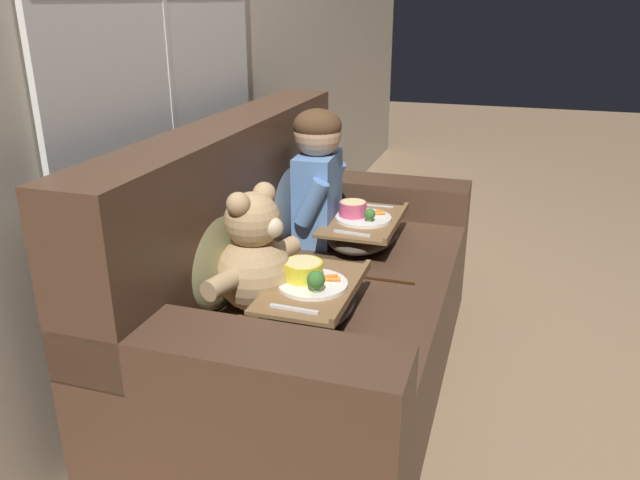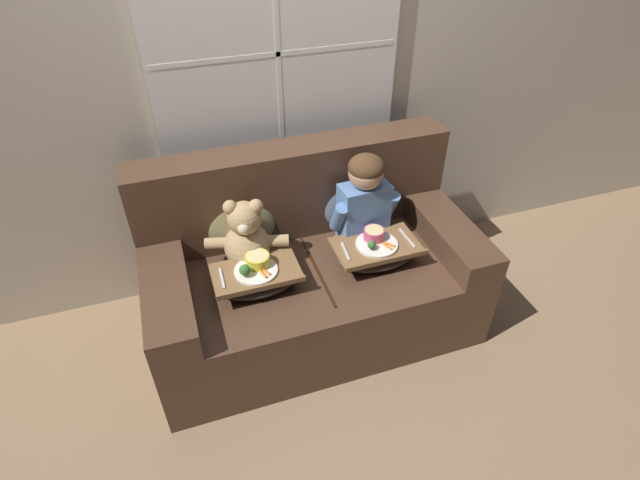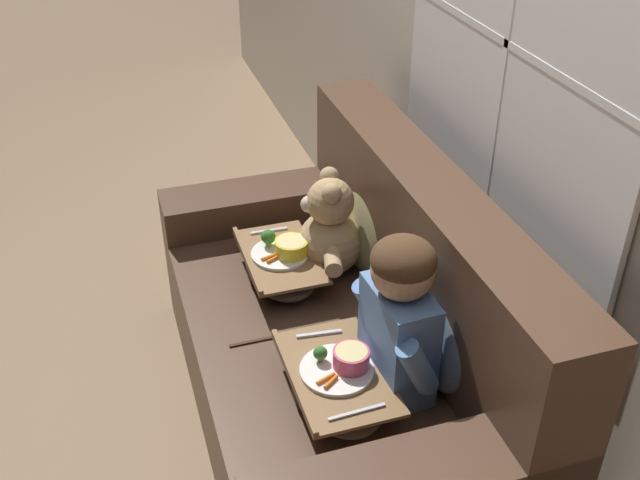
% 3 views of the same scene
% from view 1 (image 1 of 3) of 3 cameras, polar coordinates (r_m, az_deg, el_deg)
% --- Properties ---
extents(ground_plane, '(14.00, 14.00, 0.00)m').
position_cam_1_polar(ground_plane, '(2.45, -0.01, -12.72)').
color(ground_plane, '#8E7051').
extents(wall_back_with_window, '(8.00, 0.08, 2.60)m').
position_cam_1_polar(wall_back_with_window, '(2.29, -15.07, 18.87)').
color(wall_back_with_window, beige).
rests_on(wall_back_with_window, ground_plane).
extents(couch, '(1.72, 0.90, 0.97)m').
position_cam_1_polar(couch, '(2.30, -1.67, -5.26)').
color(couch, '#4C3323').
rests_on(couch, ground_plane).
extents(throw_pillow_behind_child, '(0.40, 0.19, 0.41)m').
position_cam_1_polar(throw_pillow_behind_child, '(2.53, -3.48, 4.48)').
color(throw_pillow_behind_child, slate).
rests_on(throw_pillow_behind_child, couch).
extents(throw_pillow_behind_teddy, '(0.40, 0.19, 0.41)m').
position_cam_1_polar(throw_pillow_behind_teddy, '(1.98, -10.06, -0.64)').
color(throw_pillow_behind_teddy, '#898456').
rests_on(throw_pillow_behind_teddy, couch).
extents(child_figure, '(0.38, 0.19, 0.53)m').
position_cam_1_polar(child_figure, '(2.46, -0.21, 6.44)').
color(child_figure, '#5B84BC').
rests_on(child_figure, couch).
extents(teddy_bear, '(0.43, 0.31, 0.40)m').
position_cam_1_polar(teddy_bear, '(1.92, -5.91, -1.73)').
color(teddy_bear, tan).
rests_on(teddy_bear, couch).
extents(lap_tray_child, '(0.45, 0.28, 0.17)m').
position_cam_1_polar(lap_tray_child, '(2.48, 3.93, 0.96)').
color(lap_tray_child, '#473D33').
rests_on(lap_tray_child, child_figure).
extents(lap_tray_teddy, '(0.43, 0.26, 0.18)m').
position_cam_1_polar(lap_tray_teddy, '(1.91, -0.69, -5.29)').
color(lap_tray_teddy, '#473D33').
rests_on(lap_tray_teddy, teddy_bear).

